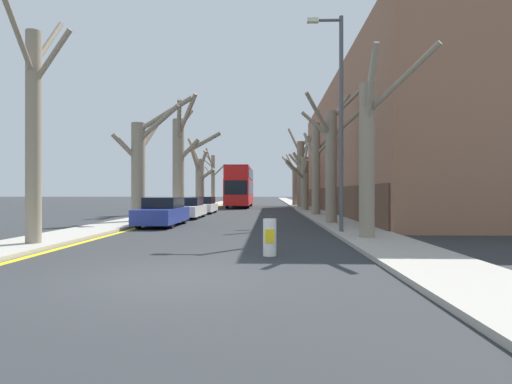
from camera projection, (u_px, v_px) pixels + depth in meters
The scene contains 22 objects.
ground_plane at pixel (169, 278), 7.59m from camera, with size 300.00×300.00×0.00m, color #2B2D30.
sidewalk_left at pixel (218, 203), 57.74m from camera, with size 2.25×120.00×0.12m, color #A39E93.
sidewalk_right at pixel (294, 204), 57.37m from camera, with size 2.25×120.00×0.12m, color #A39E93.
building_facade_right at pixel (391, 150), 31.66m from camera, with size 10.08×33.35×10.03m.
kerb_line_stripe at pixel (227, 204), 57.70m from camera, with size 0.24×120.00×0.01m, color yellow.
street_tree_left_0 at pixel (34, 125), 11.88m from camera, with size 1.54×4.35×7.75m.
street_tree_left_1 at pixel (141, 164), 21.23m from camera, with size 4.07×3.17×6.85m.
street_tree_left_2 at pixel (180, 159), 30.95m from camera, with size 3.71×3.72×8.94m.
street_tree_left_3 at pixel (200, 179), 40.59m from camera, with size 3.27×3.41×7.36m.
street_tree_left_4 at pixel (213, 177), 50.68m from camera, with size 3.13×3.42×7.16m.
street_tree_right_0 at pixel (369, 149), 13.43m from camera, with size 2.03×3.24×6.87m.
street_tree_right_1 at pixel (332, 156), 20.20m from camera, with size 3.80×2.50×7.33m.
street_tree_right_2 at pixel (317, 166), 28.06m from camera, with size 2.82×3.45×7.22m.
street_tree_right_3 at pixel (304, 179), 35.13m from camera, with size 2.44×3.64×6.88m.
street_tree_right_4 at pixel (301, 170), 42.75m from camera, with size 3.10×2.12×8.74m.
street_tree_right_5 at pixel (296, 181), 49.08m from camera, with size 4.39×2.79×6.56m.
double_decker_bus at pixel (240, 185), 44.34m from camera, with size 2.50×11.53×4.37m.
parked_car_0 at pixel (163, 212), 19.49m from camera, with size 1.71×4.57×1.39m.
parked_car_1 at pixel (188, 208), 25.34m from camera, with size 1.82×4.37×1.32m.
parked_car_2 at pixel (203, 205), 31.22m from camera, with size 1.83×4.08×1.30m.
lamp_post at pixel (339, 113), 15.47m from camera, with size 1.40×0.20×8.48m.
traffic_bollard at pixel (270, 237), 10.25m from camera, with size 0.34×0.35×0.95m.
Camera 1 is at (1.91, -7.53, 1.62)m, focal length 28.00 mm.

